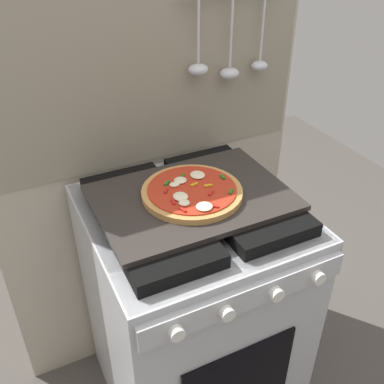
% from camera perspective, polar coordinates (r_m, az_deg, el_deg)
% --- Properties ---
extents(kitchen_backsplash, '(1.10, 0.09, 1.55)m').
position_cam_1_polar(kitchen_backsplash, '(1.58, -5.26, 1.79)').
color(kitchen_backsplash, '#B2A893').
rests_on(kitchen_backsplash, ground_plane).
extents(stove, '(0.60, 0.64, 0.90)m').
position_cam_1_polar(stove, '(1.56, 0.03, -14.84)').
color(stove, '#B7BABF').
rests_on(stove, ground_plane).
extents(baking_tray, '(0.54, 0.38, 0.02)m').
position_cam_1_polar(baking_tray, '(1.25, -0.00, -0.69)').
color(baking_tray, '#2D2826').
rests_on(baking_tray, stove).
extents(pizza_left, '(0.29, 0.29, 0.03)m').
position_cam_1_polar(pizza_left, '(1.24, 0.03, -0.02)').
color(pizza_left, '#C18947').
rests_on(pizza_left, baking_tray).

